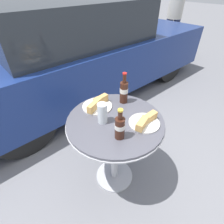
# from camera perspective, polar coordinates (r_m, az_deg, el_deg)

# --- Properties ---
(ground_plane) EXTENTS (30.00, 30.00, 0.00)m
(ground_plane) POSITION_cam_1_polar(r_m,az_deg,el_deg) (1.78, 0.79, -20.09)
(ground_plane) COLOR slate
(bistro_table) EXTENTS (0.71, 0.71, 0.70)m
(bistro_table) POSITION_cam_1_polar(r_m,az_deg,el_deg) (1.34, 0.99, -7.16)
(bistro_table) COLOR #B7B7BC
(bistro_table) RESTS_ON ground_plane
(cola_bottle_left) EXTENTS (0.07, 0.07, 0.25)m
(cola_bottle_left) POSITION_cam_1_polar(r_m,az_deg,el_deg) (1.38, 3.90, 6.82)
(cola_bottle_left) COLOR #3D1E14
(cola_bottle_left) RESTS_ON bistro_table
(cola_bottle_right) EXTENTS (0.06, 0.06, 0.22)m
(cola_bottle_right) POSITION_cam_1_polar(r_m,az_deg,el_deg) (1.06, 2.56, -4.90)
(cola_bottle_right) COLOR #3D1E14
(cola_bottle_right) RESTS_ON bistro_table
(drinking_glass) EXTENTS (0.07, 0.07, 0.15)m
(drinking_glass) POSITION_cam_1_polar(r_m,az_deg,el_deg) (1.19, -3.16, -0.64)
(drinking_glass) COLOR silver
(drinking_glass) RESTS_ON bistro_table
(lunch_plate_near) EXTENTS (0.23, 0.23, 0.07)m
(lunch_plate_near) POSITION_cam_1_polar(r_m,az_deg,el_deg) (1.36, -4.77, 2.45)
(lunch_plate_near) COLOR silver
(lunch_plate_near) RESTS_ON bistro_table
(lunch_plate_far) EXTENTS (0.22, 0.21, 0.07)m
(lunch_plate_far) POSITION_cam_1_polar(r_m,az_deg,el_deg) (1.22, 10.69, -3.13)
(lunch_plate_far) COLOR silver
(lunch_plate_far) RESTS_ON bistro_table
(parked_car) EXTENTS (4.07, 1.72, 1.31)m
(parked_car) POSITION_cam_1_polar(r_m,az_deg,el_deg) (2.85, -10.40, 18.96)
(parked_car) COLOR navy
(parked_car) RESTS_ON ground_plane
(pedestrian) EXTENTS (0.33, 0.33, 1.61)m
(pedestrian) POSITION_cam_1_polar(r_m,az_deg,el_deg) (4.73, 19.93, 28.43)
(pedestrian) COLOR navy
(pedestrian) RESTS_ON ground_plane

